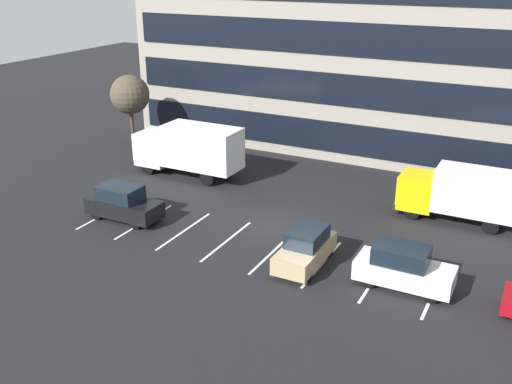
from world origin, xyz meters
TOP-DOWN VIEW (x-y plane):
  - ground_plane at (0.00, 0.00)m, footprint 120.00×120.00m
  - office_building at (0.00, 17.95)m, footprint 37.63×11.07m
  - lot_markings at (0.00, -2.92)m, footprint 19.74×5.40m
  - box_truck_yellow at (9.43, 5.66)m, footprint 7.01×2.32m
  - box_truck_white at (-8.93, 4.95)m, footprint 7.95×2.63m
  - suv_tan at (3.45, -3.38)m, footprint 1.82×4.29m
  - suv_black at (-8.31, -3.14)m, footprint 4.53×1.92m
  - suv_white at (8.33, -3.23)m, footprint 4.52×1.92m
  - bare_tree at (-17.00, 8.73)m, footprint 3.14×3.14m

SIDE VIEW (x-z plane):
  - ground_plane at x=0.00m, z-range 0.00..0.00m
  - lot_markings at x=0.00m, z-range 0.00..0.01m
  - suv_tan at x=3.45m, z-range -0.03..1.91m
  - suv_white at x=8.33m, z-range -0.03..2.01m
  - suv_black at x=-8.31m, z-range -0.03..2.02m
  - box_truck_yellow at x=9.43m, z-range 0.20..3.45m
  - box_truck_white at x=-8.93m, z-range 0.23..3.92m
  - bare_tree at x=-17.00m, z-range 1.35..7.24m
  - office_building at x=0.00m, z-range 0.00..21.60m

